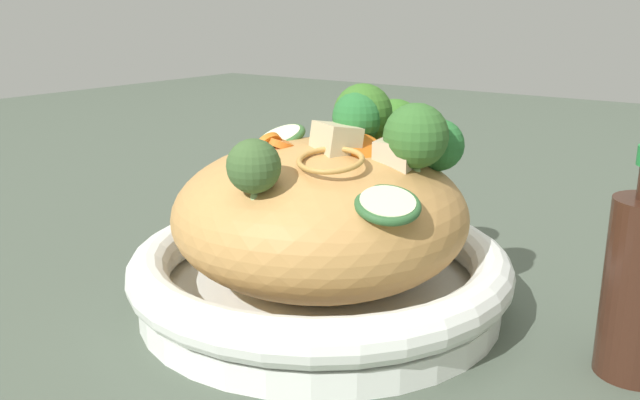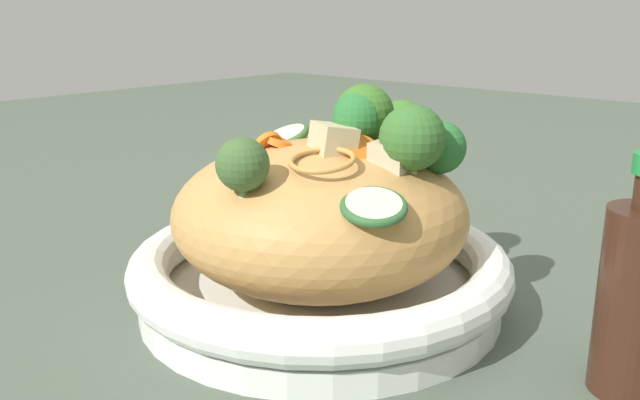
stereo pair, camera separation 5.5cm
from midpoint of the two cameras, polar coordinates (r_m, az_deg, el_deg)
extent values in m
plane|color=#495446|center=(0.59, 2.74, -8.82)|extent=(3.00, 3.00, 0.00)
cylinder|color=white|center=(0.58, 2.75, -7.90)|extent=(0.30, 0.30, 0.02)
torus|color=white|center=(0.57, 2.79, -5.38)|extent=(0.32, 0.32, 0.03)
ellipsoid|color=tan|center=(0.56, 2.85, -1.24)|extent=(0.24, 0.24, 0.12)
torus|color=#B78547|center=(0.57, 0.80, 4.27)|extent=(0.05, 0.05, 0.02)
torus|color=#BE8B44|center=(0.49, 3.45, 3.33)|extent=(0.06, 0.06, 0.01)
torus|color=tan|center=(0.54, 3.58, 2.41)|extent=(0.06, 0.06, 0.02)
torus|color=#C18045|center=(0.53, 2.60, 2.67)|extent=(0.06, 0.06, 0.02)
cone|color=#8CB96A|center=(0.54, 6.09, 4.36)|extent=(0.03, 0.03, 0.02)
sphere|color=#296A31|center=(0.54, 6.16, 6.85)|extent=(0.06, 0.06, 0.04)
cone|color=#9BB376|center=(0.61, 9.45, 3.77)|extent=(0.02, 0.02, 0.01)
sphere|color=#386F25|center=(0.60, 9.55, 5.94)|extent=(0.06, 0.06, 0.05)
cone|color=#8EAA6A|center=(0.47, -3.11, 0.23)|extent=(0.02, 0.02, 0.02)
sphere|color=#3D5C2E|center=(0.47, -3.15, 2.95)|extent=(0.05, 0.05, 0.04)
cone|color=#96B46A|center=(0.55, 12.74, 2.05)|extent=(0.02, 0.02, 0.01)
sphere|color=#296A30|center=(0.55, 12.87, 4.28)|extent=(0.05, 0.05, 0.04)
cone|color=#92B66D|center=(0.52, 10.68, 2.12)|extent=(0.03, 0.03, 0.02)
sphere|color=#34652B|center=(0.51, 10.83, 5.12)|extent=(0.06, 0.06, 0.05)
cone|color=#90AB70|center=(0.55, 6.56, 4.45)|extent=(0.03, 0.03, 0.02)
sphere|color=#386B25|center=(0.55, 6.65, 7.14)|extent=(0.07, 0.07, 0.05)
cylinder|color=orange|center=(0.59, 7.86, 4.80)|extent=(0.02, 0.02, 0.01)
cylinder|color=orange|center=(0.54, -0.47, 4.81)|extent=(0.04, 0.04, 0.01)
cylinder|color=orange|center=(0.52, 6.72, 3.98)|extent=(0.03, 0.04, 0.02)
cylinder|color=orange|center=(0.54, -1.48, 4.61)|extent=(0.02, 0.03, 0.02)
cylinder|color=beige|center=(0.58, -0.15, 5.30)|extent=(0.05, 0.05, 0.02)
torus|color=#335E2D|center=(0.58, -0.15, 5.30)|extent=(0.06, 0.05, 0.02)
cylinder|color=beige|center=(0.46, 7.96, -0.59)|extent=(0.05, 0.05, 0.02)
torus|color=#2C592E|center=(0.46, 7.96, -0.59)|extent=(0.07, 0.07, 0.02)
cube|color=beige|center=(0.56, 5.52, 5.40)|extent=(0.03, 0.03, 0.02)
cube|color=#C4B191|center=(0.60, 9.56, 4.36)|extent=(0.03, 0.03, 0.03)
cube|color=#C8B58A|center=(0.52, 4.14, 4.85)|extent=(0.04, 0.04, 0.03)
cube|color=#CCB290|center=(0.52, 9.20, 3.59)|extent=(0.03, 0.04, 0.02)
cylinder|color=#381E14|center=(0.50, 28.06, -7.68)|extent=(0.05, 0.05, 0.12)
camera|label=1|loc=(0.03, -87.14, 0.82)|focal=38.25mm
camera|label=2|loc=(0.03, 92.86, -0.82)|focal=38.25mm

